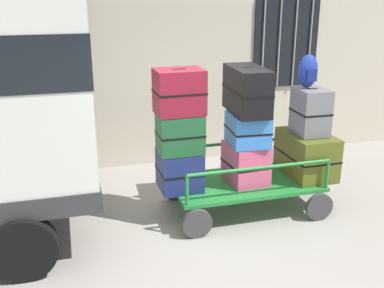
% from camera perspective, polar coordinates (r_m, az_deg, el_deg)
% --- Properties ---
extents(ground_plane, '(40.00, 40.00, 0.00)m').
position_cam_1_polar(ground_plane, '(5.96, 2.18, -10.64)').
color(ground_plane, gray).
extents(building_wall, '(12.00, 0.38, 5.00)m').
position_cam_1_polar(building_wall, '(7.81, -3.87, 15.55)').
color(building_wall, '#BCB29E').
rests_on(building_wall, ground).
extents(luggage_cart, '(2.06, 1.18, 0.43)m').
position_cam_1_polar(luggage_cart, '(6.37, 6.50, -5.20)').
color(luggage_cart, '#1E722D').
rests_on(luggage_cart, ground).
extents(cart_railing, '(1.94, 1.04, 0.40)m').
position_cam_1_polar(cart_railing, '(6.22, 6.63, -1.78)').
color(cart_railing, '#1E722D').
rests_on(cart_railing, luggage_cart).
extents(suitcase_left_bottom, '(0.54, 0.56, 0.51)m').
position_cam_1_polar(suitcase_left_bottom, '(5.99, -1.57, -3.22)').
color(suitcase_left_bottom, navy).
rests_on(suitcase_left_bottom, luggage_cart).
extents(suitcase_left_middle, '(0.57, 0.44, 0.50)m').
position_cam_1_polar(suitcase_left_middle, '(5.78, -1.51, 1.30)').
color(suitcase_left_middle, '#194C28').
rests_on(suitcase_left_middle, suitcase_left_bottom).
extents(suitcase_left_top, '(0.61, 0.47, 0.56)m').
position_cam_1_polar(suitcase_left_top, '(5.67, -1.60, 6.49)').
color(suitcase_left_top, maroon).
rests_on(suitcase_left_top, suitcase_left_middle).
extents(suitcase_midleft_bottom, '(0.54, 0.61, 0.55)m').
position_cam_1_polar(suitcase_midleft_bottom, '(6.22, 6.67, -2.33)').
color(suitcase_midleft_bottom, '#CC4C72').
rests_on(suitcase_midleft_bottom, luggage_cart).
extents(suitcase_midleft_middle, '(0.52, 0.61, 0.41)m').
position_cam_1_polar(suitcase_midleft_middle, '(6.05, 6.90, 1.83)').
color(suitcase_midleft_middle, '#3372C6').
rests_on(suitcase_midleft_middle, suitcase_midleft_bottom).
extents(suitcase_midleft_top, '(0.46, 0.89, 0.60)m').
position_cam_1_polar(suitcase_midleft_top, '(5.99, 6.83, 6.63)').
color(suitcase_midleft_top, black).
rests_on(suitcase_midleft_top, suitcase_midleft_middle).
extents(suitcase_center_bottom, '(0.59, 0.89, 0.61)m').
position_cam_1_polar(suitcase_center_bottom, '(6.60, 13.97, -1.24)').
color(suitcase_center_bottom, '#4C5119').
rests_on(suitcase_center_bottom, luggage_cart).
extents(suitcase_center_middle, '(0.42, 0.50, 0.63)m').
position_cam_1_polar(suitcase_center_middle, '(6.41, 14.47, 3.91)').
color(suitcase_center_middle, slate).
rests_on(suitcase_center_middle, suitcase_center_bottom).
extents(backpack, '(0.27, 0.22, 0.44)m').
position_cam_1_polar(backpack, '(6.34, 14.18, 8.72)').
color(backpack, navy).
rests_on(backpack, suitcase_center_middle).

